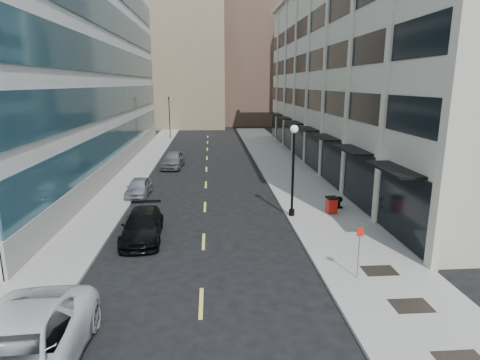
{
  "coord_description": "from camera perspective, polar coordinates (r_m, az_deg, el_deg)",
  "views": [
    {
      "loc": [
        0.47,
        -11.53,
        7.98
      ],
      "look_at": [
        2.2,
        12.12,
        2.25
      ],
      "focal_mm": 30.0,
      "sensor_mm": 36.0,
      "label": 1
    }
  ],
  "objects": [
    {
      "name": "car_grey_sedan",
      "position": [
        39.36,
        -9.47,
        2.87
      ],
      "size": [
        2.24,
        4.78,
        1.58
      ],
      "primitive_type": "imported",
      "rotation": [
        0.0,
        0.0,
        -0.08
      ],
      "color": "slate",
      "rests_on": "ground"
    },
    {
      "name": "skyline_tan_far",
      "position": [
        90.74,
        -13.84,
        15.11
      ],
      "size": [
        12.0,
        14.0,
        22.0
      ],
      "primitive_type": "cube",
      "color": "#847156",
      "rests_on": "ground"
    },
    {
      "name": "trash_bin",
      "position": [
        25.42,
        12.88,
        -3.4
      ],
      "size": [
        0.7,
        0.75,
        1.03
      ],
      "rotation": [
        0.0,
        0.0,
        0.12
      ],
      "color": "red",
      "rests_on": "sidewalk_right"
    },
    {
      "name": "building_right",
      "position": [
        41.9,
        19.58,
        14.21
      ],
      "size": [
        15.3,
        46.5,
        18.25
      ],
      "color": "#B9AF9C",
      "rests_on": "ground"
    },
    {
      "name": "car_white_van",
      "position": [
        13.05,
        -29.28,
        -21.05
      ],
      "size": [
        3.31,
        6.78,
        1.86
      ],
      "primitive_type": "imported",
      "rotation": [
        0.0,
        0.0,
        0.04
      ],
      "color": "silver",
      "rests_on": "ground"
    },
    {
      "name": "traffic_signal",
      "position": [
        59.87,
        -10.1,
        11.21
      ],
      "size": [
        0.66,
        0.66,
        6.98
      ],
      "color": "black",
      "rests_on": "ground"
    },
    {
      "name": "skyline_tan_near",
      "position": [
        79.88,
        -7.75,
        17.79
      ],
      "size": [
        14.0,
        18.0,
        28.0
      ],
      "primitive_type": "cube",
      "color": "#847156",
      "rests_on": "ground"
    },
    {
      "name": "skyline_brown",
      "position": [
        84.35,
        1.02,
        19.72
      ],
      "size": [
        12.0,
        16.0,
        34.0
      ],
      "primitive_type": "cube",
      "color": "brown",
      "rests_on": "ground"
    },
    {
      "name": "car_black_pickup",
      "position": [
        21.76,
        -13.72,
        -6.31
      ],
      "size": [
        2.3,
        5.06,
        1.44
      ],
      "primitive_type": "imported",
      "rotation": [
        0.0,
        0.0,
        0.06
      ],
      "color": "black",
      "rests_on": "ground"
    },
    {
      "name": "sidewalk_left",
      "position": [
        33.24,
        -16.16,
        -0.72
      ],
      "size": [
        3.0,
        80.0,
        0.15
      ],
      "primitive_type": "cube",
      "color": "gray",
      "rests_on": "ground"
    },
    {
      "name": "ground",
      "position": [
        14.03,
        -5.74,
        -21.17
      ],
      "size": [
        160.0,
        160.0,
        0.0
      ],
      "primitive_type": "plane",
      "color": "black",
      "rests_on": "ground"
    },
    {
      "name": "road_centerline",
      "position": [
        29.62,
        -4.94,
        -2.08
      ],
      "size": [
        0.15,
        68.2,
        0.01
      ],
      "color": "#D8CC4C",
      "rests_on": "ground"
    },
    {
      "name": "urn_planter",
      "position": [
        26.58,
        13.83,
        -2.92
      ],
      "size": [
        0.55,
        0.55,
        0.76
      ],
      "rotation": [
        0.0,
        0.0,
        0.29
      ],
      "color": "black",
      "rests_on": "sidewalk_right"
    },
    {
      "name": "grate_far",
      "position": [
        18.63,
        19.22,
        -12.07
      ],
      "size": [
        1.4,
        1.0,
        0.01
      ],
      "primitive_type": "cube",
      "color": "black",
      "rests_on": "sidewalk_right"
    },
    {
      "name": "sidewalk_right",
      "position": [
        33.25,
        8.15,
        -0.31
      ],
      "size": [
        5.0,
        80.0,
        0.15
      ],
      "primitive_type": "cube",
      "color": "gray",
      "rests_on": "ground"
    },
    {
      "name": "grate_mid",
      "position": [
        16.4,
        23.17,
        -16.11
      ],
      "size": [
        1.4,
        1.0,
        0.01
      ],
      "primitive_type": "cube",
      "color": "black",
      "rests_on": "sidewalk_right"
    },
    {
      "name": "car_silver_sedan",
      "position": [
        29.88,
        -14.21,
        -1.02
      ],
      "size": [
        1.65,
        3.91,
        1.32
      ],
      "primitive_type": "imported",
      "rotation": [
        0.0,
        0.0,
        -0.02
      ],
      "color": "#9A9CA3",
      "rests_on": "ground"
    },
    {
      "name": "building_left",
      "position": [
        41.93,
        -28.24,
        14.78
      ],
      "size": [
        16.14,
        46.0,
        20.0
      ],
      "color": "white",
      "rests_on": "ground"
    },
    {
      "name": "skyline_stone",
      "position": [
        79.51,
        8.86,
        14.88
      ],
      "size": [
        10.0,
        14.0,
        20.0
      ],
      "primitive_type": "cube",
      "color": "#B9AF9C",
      "rests_on": "ground"
    },
    {
      "name": "sign_post",
      "position": [
        17.12,
        16.61,
        -8.6
      ],
      "size": [
        0.28,
        0.07,
        2.38
      ],
      "rotation": [
        0.0,
        0.0,
        0.08
      ],
      "color": "slate",
      "rests_on": "sidewalk_right"
    },
    {
      "name": "lamppost",
      "position": [
        23.87,
        7.58,
        2.53
      ],
      "size": [
        0.47,
        0.47,
        5.62
      ],
      "color": "black",
      "rests_on": "sidewalk_right"
    }
  ]
}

